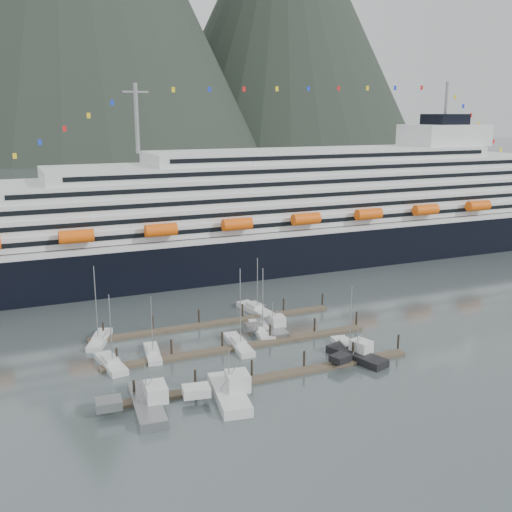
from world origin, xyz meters
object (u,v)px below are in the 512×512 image
Objects in this scene: sailboat_e at (100,340)px; trawler_d at (356,355)px; sailboat_a at (111,364)px; trawler_a at (146,403)px; sailboat_c at (261,330)px; sailboat_f at (255,310)px; sailboat_h at (347,348)px; cruise_ship at (290,218)px; sailboat_b at (153,354)px; trawler_e at (272,328)px; trawler_b at (228,392)px; sailboat_d at (239,345)px.

trawler_d is (37.48, -24.53, 0.42)m from sailboat_e.
sailboat_a is 0.95× the size of trawler_a.
sailboat_c is 1.08× the size of sailboat_f.
sailboat_h is 4.30m from trawler_d.
sailboat_e is 1.30× the size of trawler_d.
sailboat_h is at bearing -30.45° from trawler_d.
sailboat_c is (28.27, 4.49, 0.00)m from sailboat_a.
cruise_ship is 63.82m from sailboat_h.
trawler_a is 35.81m from trawler_d.
sailboat_a is at bearing 110.94° from sailboat_b.
cruise_ship is at bearing -35.04° from trawler_d.
sailboat_c is at bearing 9.50° from trawler_d.
sailboat_c reaches higher than trawler_e.
cruise_ship is 16.47× the size of sailboat_a.
sailboat_a is 22.24m from trawler_b.
sailboat_b is 33.78m from trawler_d.
sailboat_a is 30.51m from trawler_e.
sailboat_f reaches higher than trawler_d.
trawler_b is 1.14× the size of trawler_d.
trawler_d is at bearing -101.10° from sailboat_e.
cruise_ship is 14.23× the size of sailboat_d.
sailboat_e is at bearing 33.08° from trawler_b.
sailboat_a is 0.98× the size of sailboat_c.
sailboat_f is 38.59m from trawler_b.
sailboat_b is 1.11× the size of trawler_e.
trawler_a is at bearing -154.17° from sailboat_e.
sailboat_e is 32.17m from sailboat_f.
trawler_d reaches higher than trawler_e.
sailboat_b is 0.98× the size of trawler_d.
sailboat_b is 12.03m from sailboat_e.
sailboat_b is 23.19m from trawler_e.
sailboat_h is at bearing -95.82° from sailboat_e.
trawler_a is at bearing 90.56° from trawler_b.
trawler_d is at bearing -108.31° from sailboat_b.
trawler_a is at bearing 131.78° from sailboat_d.
cruise_ship is at bearing -8.35° from sailboat_h.
sailboat_a is 1.16× the size of sailboat_b.
cruise_ship is 16.14× the size of sailboat_c.
sailboat_a is 28.63m from sailboat_c.
cruise_ship reaches higher than trawler_d.
sailboat_d is (21.81, -0.40, -0.00)m from sailboat_a.
trawler_a is (-5.34, -17.87, 0.53)m from sailboat_b.
sailboat_d is at bearing -99.49° from sailboat_a.
sailboat_h is 15.43m from trawler_e.
sailboat_e is at bearing -8.63° from sailboat_a.
cruise_ship reaches higher than trawler_e.
sailboat_c is 1.31× the size of trawler_e.
sailboat_e is at bearing 89.22° from sailboat_f.
trawler_b is at bearing 82.76° from trawler_d.
sailboat_a is 1.14× the size of trawler_d.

